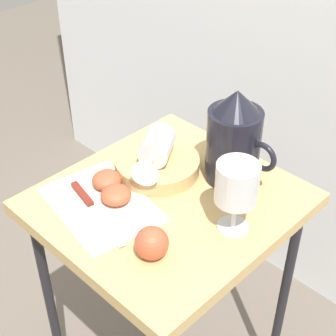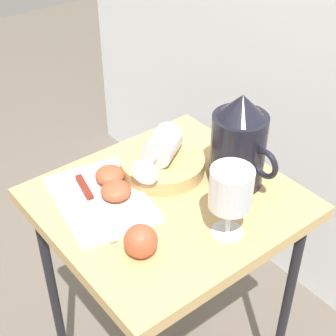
{
  "view_description": "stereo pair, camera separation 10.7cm",
  "coord_description": "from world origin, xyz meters",
  "px_view_note": "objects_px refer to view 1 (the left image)",
  "views": [
    {
      "loc": [
        0.6,
        -0.61,
        1.39
      ],
      "look_at": [
        0.0,
        0.0,
        0.76
      ],
      "focal_mm": 55.62,
      "sensor_mm": 36.0,
      "label": 1
    },
    {
      "loc": [
        0.67,
        -0.53,
        1.39
      ],
      "look_at": [
        0.0,
        0.0,
        0.76
      ],
      "focal_mm": 55.62,
      "sensor_mm": 36.0,
      "label": 2
    }
  ],
  "objects_px": {
    "basket_tray": "(157,165)",
    "pitcher": "(234,144)",
    "apple_half_left": "(107,180)",
    "wine_glass_tipped_near": "(157,147)",
    "knife": "(90,204)",
    "table": "(168,222)",
    "wine_glass_upright": "(237,186)",
    "apple_half_right": "(116,195)",
    "apple_whole": "(152,243)"
  },
  "relations": [
    {
      "from": "table",
      "to": "apple_half_left",
      "type": "bearing_deg",
      "value": -150.26
    },
    {
      "from": "wine_glass_upright",
      "to": "apple_half_left",
      "type": "distance_m",
      "value": 0.3
    },
    {
      "from": "basket_tray",
      "to": "pitcher",
      "type": "relative_size",
      "value": 0.88
    },
    {
      "from": "wine_glass_upright",
      "to": "knife",
      "type": "height_order",
      "value": "wine_glass_upright"
    },
    {
      "from": "apple_half_right",
      "to": "apple_whole",
      "type": "height_order",
      "value": "apple_whole"
    },
    {
      "from": "wine_glass_upright",
      "to": "apple_half_right",
      "type": "height_order",
      "value": "wine_glass_upright"
    },
    {
      "from": "apple_half_right",
      "to": "knife",
      "type": "xyz_separation_m",
      "value": [
        -0.03,
        -0.05,
        -0.01
      ]
    },
    {
      "from": "table",
      "to": "wine_glass_upright",
      "type": "distance_m",
      "value": 0.24
    },
    {
      "from": "basket_tray",
      "to": "pitcher",
      "type": "height_order",
      "value": "pitcher"
    },
    {
      "from": "pitcher",
      "to": "apple_half_left",
      "type": "distance_m",
      "value": 0.29
    },
    {
      "from": "pitcher",
      "to": "knife",
      "type": "relative_size",
      "value": 0.99
    },
    {
      "from": "pitcher",
      "to": "apple_half_left",
      "type": "height_order",
      "value": "pitcher"
    },
    {
      "from": "pitcher",
      "to": "apple_whole",
      "type": "bearing_deg",
      "value": -80.6
    },
    {
      "from": "apple_half_right",
      "to": "apple_whole",
      "type": "bearing_deg",
      "value": -18.07
    },
    {
      "from": "table",
      "to": "wine_glass_tipped_near",
      "type": "relative_size",
      "value": 4.12
    },
    {
      "from": "wine_glass_tipped_near",
      "to": "wine_glass_upright",
      "type": "bearing_deg",
      "value": -5.62
    },
    {
      "from": "table",
      "to": "wine_glass_tipped_near",
      "type": "bearing_deg",
      "value": 149.72
    },
    {
      "from": "basket_tray",
      "to": "apple_half_right",
      "type": "bearing_deg",
      "value": -82.77
    },
    {
      "from": "wine_glass_tipped_near",
      "to": "pitcher",
      "type": "bearing_deg",
      "value": 38.79
    },
    {
      "from": "apple_half_left",
      "to": "apple_whole",
      "type": "relative_size",
      "value": 1.0
    },
    {
      "from": "apple_half_left",
      "to": "wine_glass_upright",
      "type": "bearing_deg",
      "value": 18.67
    },
    {
      "from": "basket_tray",
      "to": "wine_glass_tipped_near",
      "type": "relative_size",
      "value": 1.17
    },
    {
      "from": "apple_half_left",
      "to": "knife",
      "type": "relative_size",
      "value": 0.3
    },
    {
      "from": "table",
      "to": "wine_glass_upright",
      "type": "height_order",
      "value": "wine_glass_upright"
    },
    {
      "from": "table",
      "to": "basket_tray",
      "type": "bearing_deg",
      "value": 148.68
    },
    {
      "from": "apple_whole",
      "to": "knife",
      "type": "relative_size",
      "value": 0.3
    },
    {
      "from": "pitcher",
      "to": "basket_tray",
      "type": "bearing_deg",
      "value": -142.21
    },
    {
      "from": "table",
      "to": "apple_whole",
      "type": "relative_size",
      "value": 10.43
    },
    {
      "from": "basket_tray",
      "to": "knife",
      "type": "xyz_separation_m",
      "value": [
        -0.01,
        -0.19,
        -0.01
      ]
    },
    {
      "from": "apple_half_left",
      "to": "knife",
      "type": "xyz_separation_m",
      "value": [
        0.02,
        -0.07,
        -0.01
      ]
    },
    {
      "from": "table",
      "to": "wine_glass_upright",
      "type": "xyz_separation_m",
      "value": [
        0.16,
        0.03,
        0.18
      ]
    },
    {
      "from": "apple_half_right",
      "to": "table",
      "type": "bearing_deg",
      "value": 52.83
    },
    {
      "from": "apple_half_right",
      "to": "apple_whole",
      "type": "distance_m",
      "value": 0.17
    },
    {
      "from": "pitcher",
      "to": "wine_glass_tipped_near",
      "type": "relative_size",
      "value": 1.33
    },
    {
      "from": "wine_glass_upright",
      "to": "apple_whole",
      "type": "distance_m",
      "value": 0.19
    },
    {
      "from": "knife",
      "to": "apple_half_left",
      "type": "bearing_deg",
      "value": 108.53
    },
    {
      "from": "wine_glass_tipped_near",
      "to": "knife",
      "type": "bearing_deg",
      "value": -94.28
    },
    {
      "from": "apple_half_left",
      "to": "knife",
      "type": "bearing_deg",
      "value": -71.47
    },
    {
      "from": "pitcher",
      "to": "knife",
      "type": "bearing_deg",
      "value": -116.57
    },
    {
      "from": "pitcher",
      "to": "apple_whole",
      "type": "xyz_separation_m",
      "value": [
        0.05,
        -0.3,
        -0.06
      ]
    },
    {
      "from": "wine_glass_tipped_near",
      "to": "apple_half_right",
      "type": "relative_size",
      "value": 2.53
    },
    {
      "from": "wine_glass_upright",
      "to": "basket_tray",
      "type": "bearing_deg",
      "value": 173.76
    },
    {
      "from": "basket_tray",
      "to": "apple_whole",
      "type": "relative_size",
      "value": 2.97
    },
    {
      "from": "pitcher",
      "to": "wine_glass_tipped_near",
      "type": "xyz_separation_m",
      "value": [
        -0.13,
        -0.11,
        -0.02
      ]
    },
    {
      "from": "apple_half_left",
      "to": "apple_whole",
      "type": "distance_m",
      "value": 0.23
    },
    {
      "from": "wine_glass_tipped_near",
      "to": "apple_half_right",
      "type": "xyz_separation_m",
      "value": [
        0.02,
        -0.14,
        -0.05
      ]
    },
    {
      "from": "knife",
      "to": "wine_glass_tipped_near",
      "type": "bearing_deg",
      "value": 85.72
    },
    {
      "from": "basket_tray",
      "to": "wine_glass_upright",
      "type": "relative_size",
      "value": 1.25
    },
    {
      "from": "basket_tray",
      "to": "wine_glass_upright",
      "type": "distance_m",
      "value": 0.26
    },
    {
      "from": "wine_glass_upright",
      "to": "wine_glass_tipped_near",
      "type": "relative_size",
      "value": 0.94
    }
  ]
}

